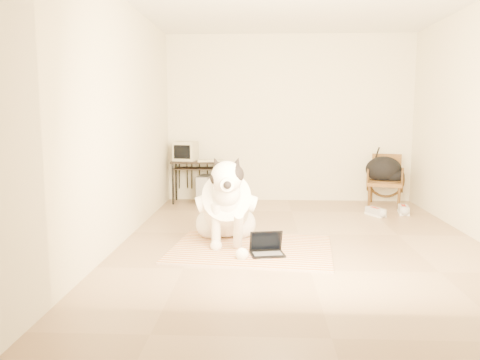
# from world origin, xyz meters

# --- Properties ---
(floor) EXTENTS (4.50, 4.50, 0.00)m
(floor) POSITION_xyz_m (0.00, 0.00, 0.00)
(floor) COLOR #9D7F60
(floor) RESTS_ON ground
(wall_back) EXTENTS (4.50, 0.00, 4.50)m
(wall_back) POSITION_xyz_m (0.00, 2.25, 1.35)
(wall_back) COLOR beige
(wall_back) RESTS_ON floor
(wall_front) EXTENTS (4.50, 0.00, 4.50)m
(wall_front) POSITION_xyz_m (0.00, -2.25, 1.35)
(wall_front) COLOR beige
(wall_front) RESTS_ON floor
(wall_left) EXTENTS (0.00, 4.50, 4.50)m
(wall_left) POSITION_xyz_m (-2.00, 0.00, 1.35)
(wall_left) COLOR beige
(wall_left) RESTS_ON floor
(wall_right) EXTENTS (0.00, 4.50, 4.50)m
(wall_right) POSITION_xyz_m (2.00, 0.00, 1.35)
(wall_right) COLOR beige
(wall_right) RESTS_ON floor
(rug) EXTENTS (1.79, 1.45, 0.02)m
(rug) POSITION_xyz_m (-0.55, -0.68, 0.01)
(rug) COLOR #C45825
(rug) RESTS_ON floor
(dog) EXTENTS (0.69, 1.41, 1.04)m
(dog) POSITION_xyz_m (-0.83, -0.45, 0.41)
(dog) COLOR white
(dog) RESTS_ON rug
(laptop) EXTENTS (0.37, 0.30, 0.23)m
(laptop) POSITION_xyz_m (-0.39, -0.89, 0.08)
(laptop) COLOR black
(laptop) RESTS_ON rug
(computer_desk) EXTENTS (0.83, 0.48, 0.68)m
(computer_desk) POSITION_xyz_m (-1.49, 1.98, 0.58)
(computer_desk) COLOR black
(computer_desk) RESTS_ON floor
(crt_monitor) EXTENTS (0.40, 0.38, 0.31)m
(crt_monitor) POSITION_xyz_m (-1.68, 2.03, 0.83)
(crt_monitor) COLOR #B6AD8E
(crt_monitor) RESTS_ON computer_desk
(desk_keyboard) EXTENTS (0.43, 0.24, 0.03)m
(desk_keyboard) POSITION_xyz_m (-1.26, 1.88, 0.69)
(desk_keyboard) COLOR #B6AD8E
(desk_keyboard) RESTS_ON computer_desk
(pc_tower) EXTENTS (0.26, 0.49, 0.44)m
(pc_tower) POSITION_xyz_m (-1.36, 1.98, 0.22)
(pc_tower) COLOR #535355
(pc_tower) RESTS_ON floor
(rattan_chair) EXTENTS (0.65, 0.64, 0.79)m
(rattan_chair) POSITION_xyz_m (1.50, 1.89, 0.40)
(rattan_chair) COLOR brown
(rattan_chair) RESTS_ON floor
(backpack) EXTENTS (0.58, 0.46, 0.41)m
(backpack) POSITION_xyz_m (1.49, 1.87, 0.55)
(backpack) COLOR black
(backpack) RESTS_ON rattan_chair
(sneaker_left) EXTENTS (0.26, 0.35, 0.11)m
(sneaker_left) POSITION_xyz_m (1.17, 1.08, 0.05)
(sneaker_left) COLOR silver
(sneaker_left) RESTS_ON floor
(sneaker_right) EXTENTS (0.19, 0.35, 0.12)m
(sneaker_right) POSITION_xyz_m (1.61, 1.24, 0.05)
(sneaker_right) COLOR silver
(sneaker_right) RESTS_ON floor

